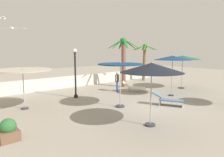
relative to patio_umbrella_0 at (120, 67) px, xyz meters
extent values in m
plane|color=#9E9384|center=(1.06, -1.20, -2.39)|extent=(56.00, 56.00, 0.00)
cube|color=silver|center=(1.06, 7.84, -1.88)|extent=(25.20, 0.30, 1.01)
cylinder|color=#333338|center=(0.00, 0.00, -2.35)|extent=(0.55, 0.55, 0.08)
cylinder|color=#A5A5AD|center=(0.00, 0.00, -1.11)|extent=(0.05, 0.05, 2.56)
cylinder|color=navy|center=(0.00, 0.00, 0.15)|extent=(2.61, 2.61, 0.06)
sphere|color=#99999E|center=(0.00, 0.00, 0.24)|extent=(0.08, 0.08, 0.08)
cylinder|color=#333338|center=(8.21, 0.88, -2.35)|extent=(0.53, 0.53, 0.08)
cylinder|color=#A5A5AD|center=(8.21, 0.88, -1.08)|extent=(0.05, 0.05, 2.60)
cone|color=#1E594C|center=(8.21, 0.88, 0.32)|extent=(3.01, 3.01, 0.31)
sphere|color=#99999E|center=(8.21, 0.88, 0.49)|extent=(0.08, 0.08, 0.08)
cylinder|color=#333338|center=(-1.10, -3.14, -2.35)|extent=(0.47, 0.47, 0.08)
cylinder|color=#A5A5AD|center=(-1.10, -3.14, -1.16)|extent=(0.05, 0.05, 2.44)
cone|color=black|center=(-1.10, -3.14, 0.21)|extent=(2.76, 2.76, 0.42)
sphere|color=#99999E|center=(-1.10, -3.14, 0.43)|extent=(0.08, 0.08, 0.08)
cylinder|color=#333338|center=(-4.44, 3.24, -2.35)|extent=(0.42, 0.42, 0.08)
cylinder|color=#A5A5AD|center=(-4.44, 3.24, -1.25)|extent=(0.05, 0.05, 2.27)
cylinder|color=#B7AD93|center=(-4.44, 3.24, -0.14)|extent=(3.18, 3.18, 0.06)
sphere|color=#99999E|center=(-4.44, 3.24, -0.02)|extent=(0.08, 0.08, 0.08)
cylinder|color=#333338|center=(4.91, -0.26, -2.35)|extent=(0.37, 0.37, 0.08)
cylinder|color=#A5A5AD|center=(4.91, -0.26, -1.04)|extent=(0.05, 0.05, 2.69)
cone|color=navy|center=(4.91, -0.26, 0.40)|extent=(2.68, 2.68, 0.29)
sphere|color=#99999E|center=(4.91, -0.26, 0.57)|extent=(0.08, 0.08, 0.08)
cylinder|color=brown|center=(4.87, 4.77, -0.33)|extent=(0.44, 0.40, 4.11)
sphere|color=#1E7129|center=(4.82, 4.77, 1.72)|extent=(0.63, 0.63, 0.63)
ellipsoid|color=#1E7129|center=(5.62, 4.71, 1.46)|extent=(1.43, 0.31, 0.85)
ellipsoid|color=#1E7129|center=(5.19, 5.48, 1.46)|extent=(0.84, 1.34, 0.85)
ellipsoid|color=#1E7129|center=(4.43, 5.47, 1.46)|extent=(0.86, 1.33, 0.85)
ellipsoid|color=#1E7129|center=(4.03, 4.68, 1.46)|extent=(1.43, 0.36, 0.85)
ellipsoid|color=#1E7129|center=(4.43, 4.08, 1.46)|extent=(0.87, 1.33, 0.85)
ellipsoid|color=#1E7129|center=(5.34, 4.16, 1.46)|extent=(1.07, 1.21, 0.85)
cylinder|color=brown|center=(9.44, 6.23, -0.51)|extent=(0.44, 0.33, 3.76)
sphere|color=#347A24|center=(9.54, 6.23, 1.37)|extent=(0.53, 0.53, 0.53)
ellipsoid|color=#347A24|center=(10.26, 6.12, 1.19)|extent=(1.39, 0.42, 0.56)
ellipsoid|color=#347A24|center=(9.97, 6.82, 1.19)|extent=(0.97, 1.24, 0.56)
ellipsoid|color=#347A24|center=(9.41, 6.94, 1.19)|extent=(0.45, 1.39, 0.56)
ellipsoid|color=#347A24|center=(8.98, 6.69, 1.19)|extent=(1.20, 1.03, 0.56)
ellipsoid|color=#347A24|center=(8.82, 6.30, 1.19)|extent=(1.39, 0.34, 0.56)
ellipsoid|color=#347A24|center=(8.97, 5.79, 1.19)|extent=(1.22, 1.00, 0.56)
ellipsoid|color=#347A24|center=(9.53, 5.50, 1.19)|extent=(0.23, 1.38, 0.56)
ellipsoid|color=#347A24|center=(10.10, 5.76, 1.19)|extent=(1.18, 1.04, 0.56)
cylinder|color=black|center=(-0.74, 3.79, -2.29)|extent=(0.28, 0.28, 0.20)
cylinder|color=black|center=(-0.74, 3.79, -0.81)|extent=(0.12, 0.12, 3.15)
cylinder|color=black|center=(-0.74, 3.79, 0.77)|extent=(0.22, 0.22, 0.06)
sphere|color=white|center=(-0.74, 3.79, 0.91)|extent=(0.29, 0.29, 0.29)
cube|color=#B7B7BC|center=(4.50, 1.89, -2.21)|extent=(0.45, 0.38, 0.35)
cube|color=#B7B7BC|center=(3.67, 2.89, -2.21)|extent=(0.45, 0.38, 0.35)
cube|color=silver|center=(4.08, 2.39, -2.04)|extent=(1.32, 1.43, 0.08)
cube|color=silver|center=(3.50, 3.09, -1.79)|extent=(0.76, 0.76, 0.50)
cube|color=#B7B7BC|center=(2.78, -2.43, -2.21)|extent=(0.50, 0.29, 0.35)
cube|color=#B7B7BC|center=(2.17, -1.29, -2.21)|extent=(0.50, 0.29, 0.35)
cube|color=slate|center=(2.48, -1.86, -2.04)|extent=(1.14, 1.49, 0.08)
cube|color=slate|center=(2.08, -1.12, -1.74)|extent=(0.78, 0.81, 0.36)
cylinder|color=#3359B2|center=(3.04, 3.57, -1.98)|extent=(0.12, 0.12, 0.81)
cylinder|color=#3359B2|center=(2.90, 3.49, -1.98)|extent=(0.12, 0.12, 0.81)
cube|color=#26262D|center=(2.97, 3.53, -1.29)|extent=(0.43, 0.39, 0.57)
sphere|color=tan|center=(2.97, 3.53, -0.90)|extent=(0.22, 0.22, 0.22)
cylinder|color=tan|center=(3.17, 3.65, -1.26)|extent=(0.08, 0.08, 0.51)
cylinder|color=tan|center=(2.76, 3.40, -1.26)|extent=(0.08, 0.08, 0.51)
ellipsoid|color=white|center=(-4.88, 2.89, 2.07)|extent=(0.33, 0.29, 0.12)
sphere|color=white|center=(-5.02, 2.79, 2.10)|extent=(0.10, 0.10, 0.10)
cube|color=silver|center=(-4.67, 2.62, 2.09)|extent=(0.53, 0.62, 0.09)
cube|color=silver|center=(-5.09, 3.16, 2.09)|extent=(0.53, 0.62, 0.09)
ellipsoid|color=white|center=(-5.28, 3.25, 2.58)|extent=(0.34, 0.18, 0.12)
cube|color=silver|center=(-5.33, 2.98, 2.60)|extent=(0.24, 0.57, 0.03)
cube|color=silver|center=(-5.23, 3.53, 2.60)|extent=(0.24, 0.57, 0.10)
cube|color=brown|center=(-6.32, -0.67, -2.19)|extent=(0.70, 0.70, 0.40)
sphere|color=#2D6B33|center=(-6.32, -0.67, -1.84)|extent=(0.60, 0.60, 0.60)
camera|label=1|loc=(-8.25, -8.79, 0.98)|focal=33.46mm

